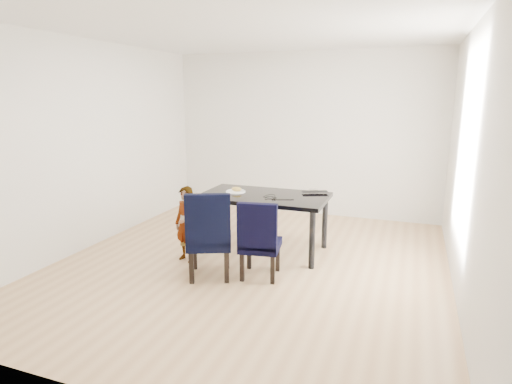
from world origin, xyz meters
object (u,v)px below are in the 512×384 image
(chair_left, at_px, (209,234))
(child, at_px, (186,224))
(plate, at_px, (236,192))
(dining_table, at_px, (264,223))
(chair_right, at_px, (260,238))
(laptop, at_px, (314,192))

(chair_left, relative_size, child, 1.07)
(plate, bearing_deg, chair_left, -84.33)
(child, xyz_separation_m, plate, (0.37, 0.67, 0.29))
(dining_table, relative_size, plate, 6.20)
(chair_left, relative_size, chair_right, 1.12)
(chair_right, height_order, child, child)
(laptop, bearing_deg, dining_table, 7.99)
(dining_table, height_order, chair_left, chair_left)
(child, distance_m, plate, 0.82)
(chair_right, relative_size, plate, 3.45)
(chair_right, relative_size, child, 0.96)
(plate, height_order, laptop, laptop)
(dining_table, xyz_separation_m, child, (-0.77, -0.65, 0.09))
(chair_left, bearing_deg, laptop, 33.00)
(dining_table, relative_size, chair_right, 1.80)
(chair_left, distance_m, laptop, 1.61)
(dining_table, height_order, chair_right, chair_right)
(plate, bearing_deg, dining_table, -2.25)
(chair_right, bearing_deg, chair_left, -169.05)
(chair_left, bearing_deg, chair_right, -3.92)
(dining_table, bearing_deg, chair_left, -107.41)
(dining_table, xyz_separation_m, chair_right, (0.23, -0.78, 0.07))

